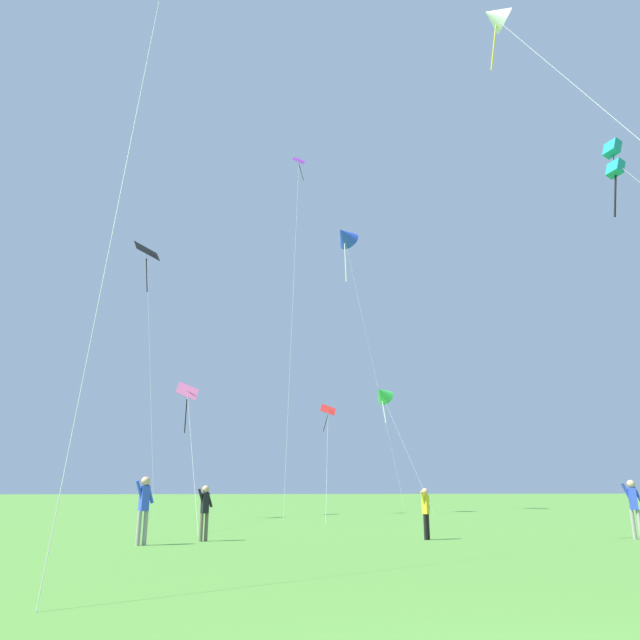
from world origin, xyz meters
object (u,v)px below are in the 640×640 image
(kite_green_small, at_px, (382,394))
(person_near_tree, at_px, (634,503))
(kite_red_high, at_px, (328,416))
(person_with_spool, at_px, (205,507))
(kite_blue_delta, at_px, (345,236))
(person_far_back, at_px, (144,504))
(kite_black_large, at_px, (147,262))
(kite_teal_box, at_px, (615,161))
(kite_purple_streamer, at_px, (298,190))
(person_foreground_watcher, at_px, (426,508))
(kite_white_distant, at_px, (496,17))
(kite_pink_low, at_px, (187,400))

(kite_green_small, bearing_deg, person_near_tree, -84.68)
(kite_red_high, distance_m, person_with_spool, 20.27)
(kite_blue_delta, distance_m, person_far_back, 34.09)
(person_near_tree, bearing_deg, kite_black_large, 135.50)
(kite_teal_box, height_order, person_far_back, kite_teal_box)
(kite_purple_streamer, distance_m, person_foreground_watcher, 30.19)
(kite_blue_delta, xyz_separation_m, person_with_spool, (-9.37, -24.15, -20.23))
(kite_blue_delta, bearing_deg, kite_black_large, -150.04)
(kite_green_small, bearing_deg, kite_teal_box, -79.10)
(person_far_back, bearing_deg, kite_white_distant, -19.13)
(kite_black_large, relative_size, person_with_spool, 10.21)
(kite_blue_delta, height_order, kite_white_distant, kite_blue_delta)
(kite_blue_delta, relative_size, person_near_tree, 12.64)
(person_far_back, xyz_separation_m, person_near_tree, (14.79, -0.35, -0.03))
(person_far_back, bearing_deg, kite_red_high, 66.25)
(kite_white_distant, xyz_separation_m, person_with_spool, (-8.42, 4.59, -14.94))
(kite_red_high, bearing_deg, person_with_spool, -110.65)
(kite_blue_delta, bearing_deg, kite_red_high, -112.97)
(kite_teal_box, xyz_separation_m, person_near_tree, (-1.99, -0.97, -12.78))
(kite_pink_low, relative_size, person_with_spool, 7.60)
(person_with_spool, bearing_deg, kite_green_small, 61.47)
(kite_white_distant, height_order, kite_green_small, kite_white_distant)
(kite_white_distant, xyz_separation_m, person_far_back, (-10.07, 3.49, -14.80))
(kite_black_large, height_order, person_foreground_watcher, kite_black_large)
(person_with_spool, bearing_deg, kite_blue_delta, 68.79)
(kite_pink_low, xyz_separation_m, kite_green_small, (12.68, 7.03, 1.75))
(kite_teal_box, height_order, person_near_tree, kite_teal_box)
(kite_blue_delta, xyz_separation_m, person_foreground_watcher, (-2.66, -24.69, -20.27))
(kite_pink_low, relative_size, person_near_tree, 6.85)
(kite_purple_streamer, distance_m, person_with_spool, 30.17)
(kite_pink_low, bearing_deg, kite_teal_box, -39.72)
(kite_red_high, relative_size, kite_white_distant, 0.69)
(person_near_tree, bearing_deg, person_far_back, 178.66)
(kite_red_high, height_order, kite_green_small, kite_green_small)
(kite_green_small, bearing_deg, person_foreground_watcher, -101.84)
(kite_green_small, xyz_separation_m, person_foreground_watcher, (-4.39, -20.97, -6.92))
(kite_teal_box, height_order, kite_white_distant, kite_white_distant)
(kite_green_small, xyz_separation_m, person_far_back, (-12.75, -21.52, -6.73))
(kite_pink_low, distance_m, person_near_tree, 21.49)
(kite_green_small, bearing_deg, kite_blue_delta, 115.06)
(kite_blue_delta, bearing_deg, person_with_spool, -111.21)
(kite_red_high, height_order, person_near_tree, kite_red_high)
(kite_purple_streamer, relative_size, kite_black_large, 1.63)
(kite_teal_box, xyz_separation_m, kite_white_distant, (-6.71, -4.11, 2.05))
(kite_purple_streamer, height_order, kite_teal_box, kite_purple_streamer)
(kite_white_distant, bearing_deg, kite_pink_low, 119.05)
(kite_purple_streamer, height_order, person_foreground_watcher, kite_purple_streamer)
(kite_red_high, relative_size, person_far_back, 6.25)
(kite_teal_box, xyz_separation_m, person_with_spool, (-15.13, 0.47, -12.89))
(kite_black_large, bearing_deg, kite_white_distant, -57.63)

